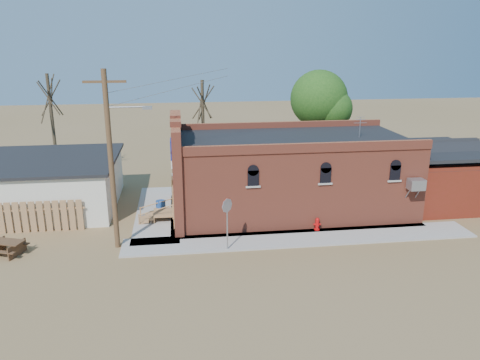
{
  "coord_description": "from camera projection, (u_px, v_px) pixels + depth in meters",
  "views": [
    {
      "loc": [
        -4.91,
        -21.64,
        10.24
      ],
      "look_at": [
        -1.38,
        4.36,
        2.4
      ],
      "focal_mm": 35.0,
      "sensor_mm": 36.0,
      "label": 1
    }
  ],
  "objects": [
    {
      "name": "ground",
      "position": [
        278.0,
        247.0,
        24.11
      ],
      "size": [
        120.0,
        120.0,
        0.0
      ],
      "primitive_type": "plane",
      "color": "olive",
      "rests_on": "ground"
    },
    {
      "name": "wood_fence",
      "position": [
        37.0,
        217.0,
        25.82
      ],
      "size": [
        5.2,
        0.1,
        1.8
      ],
      "primitive_type": null,
      "color": "#AE7C4E",
      "rests_on": "ground"
    },
    {
      "name": "sidewalk_west",
      "position": [
        158.0,
        212.0,
        28.99
      ],
      "size": [
        2.6,
        10.0,
        0.08
      ],
      "primitive_type": "cube",
      "color": "#9E9991",
      "rests_on": "ground"
    },
    {
      "name": "fire_hydrant",
      "position": [
        317.0,
        224.0,
        26.03
      ],
      "size": [
        0.4,
        0.38,
        0.72
      ],
      "rotation": [
        0.0,
        0.0,
        -0.1
      ],
      "color": "#BF0A0B",
      "rests_on": "sidewalk_south"
    },
    {
      "name": "stop_sign",
      "position": [
        227.0,
        210.0,
        23.15
      ],
      "size": [
        0.56,
        0.58,
        2.72
      ],
      "rotation": [
        0.0,
        0.0,
        0.37
      ],
      "color": "#98989D",
      "rests_on": "sidewalk_south"
    },
    {
      "name": "tree_bare_near",
      "position": [
        202.0,
        101.0,
        34.36
      ],
      "size": [
        2.8,
        2.8,
        7.65
      ],
      "color": "#4E3F2C",
      "rests_on": "ground"
    },
    {
      "name": "utility_pole",
      "position": [
        112.0,
        157.0,
        22.84
      ],
      "size": [
        3.12,
        0.26,
        9.0
      ],
      "color": "#533821",
      "rests_on": "ground"
    },
    {
      "name": "brick_bar",
      "position": [
        286.0,
        174.0,
        28.87
      ],
      "size": [
        16.4,
        7.97,
        6.3
      ],
      "color": "#B04C35",
      "rests_on": "ground"
    },
    {
      "name": "picnic_table",
      "position": [
        6.0,
        246.0,
        23.2
      ],
      "size": [
        2.07,
        1.81,
        0.72
      ],
      "rotation": [
        0.0,
        0.0,
        -0.35
      ],
      "color": "#523621",
      "rests_on": "ground"
    },
    {
      "name": "tree_bare_far",
      "position": [
        49.0,
        97.0,
        33.78
      ],
      "size": [
        2.8,
        2.8,
        8.16
      ],
      "color": "#4E3F2C",
      "rests_on": "ground"
    },
    {
      "name": "trash_barrel",
      "position": [
        161.0,
        208.0,
        28.33
      ],
      "size": [
        0.59,
        0.59,
        0.88
      ],
      "primitive_type": "cylinder",
      "rotation": [
        0.0,
        0.0,
        -0.03
      ],
      "color": "navy",
      "rests_on": "sidewalk_west"
    },
    {
      "name": "tree_leafy",
      "position": [
        319.0,
        99.0,
        36.0
      ],
      "size": [
        4.4,
        4.4,
        8.15
      ],
      "color": "#4E3F2C",
      "rests_on": "ground"
    },
    {
      "name": "red_shed",
      "position": [
        435.0,
        169.0,
        30.17
      ],
      "size": [
        5.4,
        6.4,
        4.3
      ],
      "color": "#621F10",
      "rests_on": "ground"
    },
    {
      "name": "sidewalk_south",
      "position": [
        302.0,
        238.0,
        25.15
      ],
      "size": [
        19.0,
        2.2,
        0.08
      ],
      "primitive_type": "cube",
      "color": "#9E9991",
      "rests_on": "ground"
    }
  ]
}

